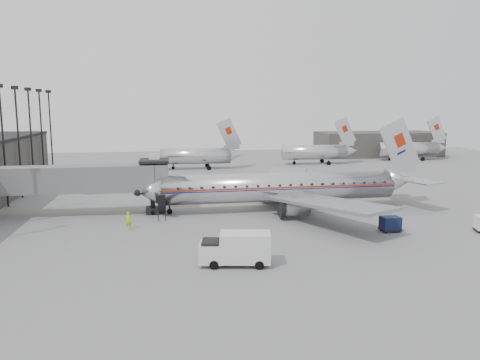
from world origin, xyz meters
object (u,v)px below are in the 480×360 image
at_px(service_van, 236,248).
at_px(baggage_cart_navy, 390,224).
at_px(airliner, 285,187).
at_px(ramp_worker, 129,221).

xyz_separation_m(service_van, baggage_cart_navy, (16.91, 7.68, -0.58)).
bearing_deg(baggage_cart_navy, airliner, 123.52).
height_order(service_van, ramp_worker, service_van).
distance_m(airliner, baggage_cart_navy, 14.11).
bearing_deg(ramp_worker, airliner, 9.29).
distance_m(airliner, service_van, 20.98).
xyz_separation_m(airliner, ramp_worker, (-18.13, -6.47, -1.91)).
xyz_separation_m(airliner, service_van, (-8.75, -19.01, -1.43)).
xyz_separation_m(baggage_cart_navy, ramp_worker, (-26.30, 4.86, 0.11)).
distance_m(airliner, ramp_worker, 19.35).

